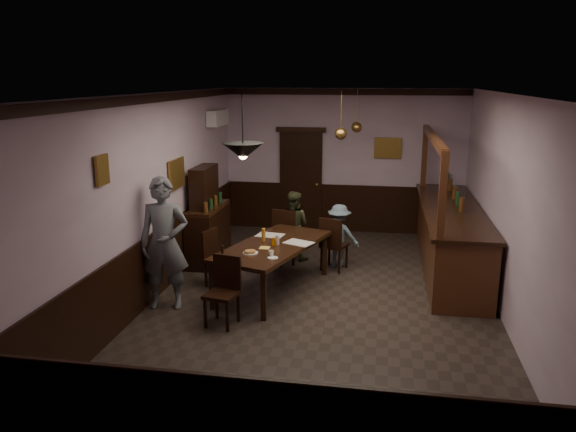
% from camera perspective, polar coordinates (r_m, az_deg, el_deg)
% --- Properties ---
extents(room, '(5.01, 8.01, 3.01)m').
position_cam_1_polar(room, '(7.94, 3.53, 1.41)').
color(room, '#2D2621').
rests_on(room, ground).
extents(dining_table, '(1.62, 2.40, 0.75)m').
position_cam_1_polar(dining_table, '(8.56, -1.55, -3.29)').
color(dining_table, black).
rests_on(dining_table, ground).
extents(chair_far_left, '(0.50, 0.50, 0.99)m').
position_cam_1_polar(chair_far_left, '(9.87, -0.21, -1.79)').
color(chair_far_left, black).
rests_on(chair_far_left, ground).
extents(chair_far_right, '(0.51, 0.51, 0.93)m').
position_cam_1_polar(chair_far_right, '(9.52, 4.56, -2.62)').
color(chair_far_right, black).
rests_on(chair_far_right, ground).
extents(chair_near, '(0.47, 0.47, 0.92)m').
position_cam_1_polar(chair_near, '(7.56, -6.52, -7.20)').
color(chair_near, black).
rests_on(chair_near, ground).
extents(chair_side, '(0.49, 0.49, 0.90)m').
position_cam_1_polar(chair_side, '(8.93, -7.37, -3.98)').
color(chair_side, black).
rests_on(chair_side, ground).
extents(person_standing, '(0.76, 0.57, 1.90)m').
position_cam_1_polar(person_standing, '(8.07, -12.46, -2.75)').
color(person_standing, slate).
rests_on(person_standing, ground).
extents(person_seated_left, '(0.69, 0.59, 1.25)m').
position_cam_1_polar(person_seated_left, '(10.09, 0.49, -0.94)').
color(person_seated_left, '#404429').
rests_on(person_seated_left, ground).
extents(person_seated_right, '(0.76, 0.51, 1.10)m').
position_cam_1_polar(person_seated_right, '(9.75, 5.21, -2.00)').
color(person_seated_right, slate).
rests_on(person_seated_right, ground).
extents(newspaper_left, '(0.46, 0.37, 0.01)m').
position_cam_1_polar(newspaper_left, '(9.00, -1.84, -1.96)').
color(newspaper_left, silver).
rests_on(newspaper_left, dining_table).
extents(newspaper_right, '(0.51, 0.44, 0.01)m').
position_cam_1_polar(newspaper_right, '(8.59, 1.11, -2.74)').
color(newspaper_right, silver).
rests_on(newspaper_right, dining_table).
extents(napkin, '(0.19, 0.19, 0.00)m').
position_cam_1_polar(napkin, '(8.36, -2.38, -3.24)').
color(napkin, '#ECC357').
rests_on(napkin, dining_table).
extents(saucer, '(0.15, 0.15, 0.01)m').
position_cam_1_polar(saucer, '(7.89, -1.55, -4.27)').
color(saucer, white).
rests_on(saucer, dining_table).
extents(coffee_cup, '(0.10, 0.10, 0.07)m').
position_cam_1_polar(coffee_cup, '(7.95, -1.70, -3.78)').
color(coffee_cup, white).
rests_on(coffee_cup, saucer).
extents(pastry_plate, '(0.22, 0.22, 0.01)m').
position_cam_1_polar(pastry_plate, '(8.11, -3.83, -3.76)').
color(pastry_plate, white).
rests_on(pastry_plate, dining_table).
extents(pastry_ring_a, '(0.13, 0.13, 0.04)m').
position_cam_1_polar(pastry_ring_a, '(8.08, -4.02, -3.63)').
color(pastry_ring_a, '#C68C47').
rests_on(pastry_ring_a, pastry_plate).
extents(pastry_ring_b, '(0.13, 0.13, 0.04)m').
position_cam_1_polar(pastry_ring_b, '(8.09, -3.76, -3.60)').
color(pastry_ring_b, '#C68C47').
rests_on(pastry_ring_b, pastry_plate).
extents(soda_can, '(0.07, 0.07, 0.12)m').
position_cam_1_polar(soda_can, '(8.44, -1.44, -2.64)').
color(soda_can, orange).
rests_on(soda_can, dining_table).
extents(beer_glass, '(0.06, 0.06, 0.20)m').
position_cam_1_polar(beer_glass, '(8.68, -2.50, -1.91)').
color(beer_glass, '#BF721E').
rests_on(beer_glass, dining_table).
extents(water_glass, '(0.06, 0.06, 0.15)m').
position_cam_1_polar(water_glass, '(8.48, -1.09, -2.45)').
color(water_glass, silver).
rests_on(water_glass, dining_table).
extents(pepper_mill, '(0.04, 0.04, 0.14)m').
position_cam_1_polar(pepper_mill, '(8.07, -6.68, -3.46)').
color(pepper_mill, black).
rests_on(pepper_mill, dining_table).
extents(sideboard, '(0.46, 1.30, 1.71)m').
position_cam_1_polar(sideboard, '(10.06, -8.17, -0.78)').
color(sideboard, black).
rests_on(sideboard, ground).
extents(bar_counter, '(0.96, 4.11, 2.31)m').
position_cam_1_polar(bar_counter, '(9.92, 16.14, -2.02)').
color(bar_counter, '#442012').
rests_on(bar_counter, ground).
extents(door_back, '(0.90, 0.06, 2.10)m').
position_cam_1_polar(door_back, '(11.99, 1.31, 3.53)').
color(door_back, black).
rests_on(door_back, ground).
extents(ac_unit, '(0.20, 0.85, 0.30)m').
position_cam_1_polar(ac_unit, '(11.11, -7.16, 9.88)').
color(ac_unit, white).
rests_on(ac_unit, ground).
extents(picture_left_small, '(0.04, 0.28, 0.36)m').
position_cam_1_polar(picture_left_small, '(7.02, -18.37, 4.46)').
color(picture_left_small, olive).
rests_on(picture_left_small, ground).
extents(picture_left_large, '(0.04, 0.62, 0.48)m').
position_cam_1_polar(picture_left_large, '(9.25, -11.24, 4.23)').
color(picture_left_large, olive).
rests_on(picture_left_large, ground).
extents(picture_back, '(0.55, 0.04, 0.42)m').
position_cam_1_polar(picture_back, '(11.76, 10.11, 6.81)').
color(picture_back, olive).
rests_on(picture_back, ground).
extents(pendant_iron, '(0.56, 0.56, 0.85)m').
position_cam_1_polar(pendant_iron, '(7.55, -4.60, 6.58)').
color(pendant_iron, black).
rests_on(pendant_iron, ground).
extents(pendant_brass_mid, '(0.20, 0.20, 0.81)m').
position_cam_1_polar(pendant_brass_mid, '(9.50, 5.37, 8.33)').
color(pendant_brass_mid, '#BF8C3F').
rests_on(pendant_brass_mid, ground).
extents(pendant_brass_far, '(0.20, 0.20, 0.81)m').
position_cam_1_polar(pendant_brass_far, '(10.73, 6.99, 8.93)').
color(pendant_brass_far, '#BF8C3F').
rests_on(pendant_brass_far, ground).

